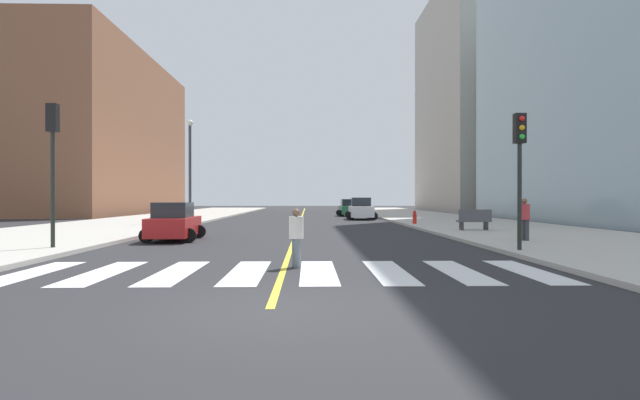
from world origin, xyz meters
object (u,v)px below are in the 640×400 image
object	(u,v)px
traffic_light_far_corner	(53,147)
fire_hydrant	(415,217)
street_lamp	(190,162)
car_white_nearest	(361,209)
park_bench	(474,220)
car_red_second	(174,223)
traffic_light_near_corner	(520,154)
pedestrian_crossing	(296,235)
pedestrian_waiting_east	(524,217)
car_green_third	(349,208)

from	to	relation	value
traffic_light_far_corner	fire_hydrant	bearing A→B (deg)	42.69
street_lamp	fire_hydrant	bearing A→B (deg)	-8.48
car_white_nearest	traffic_light_far_corner	distance (m)	28.68
car_white_nearest	fire_hydrant	world-z (taller)	car_white_nearest
car_white_nearest	park_bench	xyz separation A→B (m)	(4.35, -16.47, -0.22)
car_red_second	park_bench	size ratio (longest dim) A/B	2.15
car_white_nearest	street_lamp	world-z (taller)	street_lamp
car_red_second	traffic_light_far_corner	bearing A→B (deg)	-128.10
car_white_nearest	traffic_light_near_corner	size ratio (longest dim) A/B	0.97
traffic_light_far_corner	pedestrian_crossing	world-z (taller)	traffic_light_far_corner
traffic_light_far_corner	park_bench	world-z (taller)	traffic_light_far_corner
traffic_light_far_corner	park_bench	xyz separation A→B (m)	(18.05, 8.57, -3.01)
park_bench	street_lamp	world-z (taller)	street_lamp
traffic_light_near_corner	traffic_light_far_corner	distance (m)	16.15
park_bench	fire_hydrant	xyz separation A→B (m)	(-1.80, 6.41, -0.11)
pedestrian_crossing	street_lamp	size ratio (longest dim) A/B	0.22
car_red_second	pedestrian_waiting_east	xyz separation A→B (m)	(14.84, -2.05, 0.31)
park_bench	car_white_nearest	bearing A→B (deg)	14.27
car_green_third	traffic_light_near_corner	distance (m)	34.31
traffic_light_near_corner	car_red_second	bearing A→B (deg)	-22.94
car_green_third	street_lamp	bearing A→B (deg)	49.20
traffic_light_near_corner	park_bench	size ratio (longest dim) A/B	2.53
car_green_third	traffic_light_near_corner	bearing A→B (deg)	93.44
pedestrian_crossing	street_lamp	distance (m)	23.21
traffic_light_near_corner	pedestrian_waiting_east	world-z (taller)	traffic_light_near_corner
traffic_light_far_corner	pedestrian_crossing	distance (m)	10.00
car_white_nearest	traffic_light_far_corner	world-z (taller)	traffic_light_far_corner
car_green_third	pedestrian_crossing	size ratio (longest dim) A/B	2.54
traffic_light_near_corner	fire_hydrant	distance (m)	16.47
car_red_second	park_bench	distance (m)	15.62
car_red_second	park_bench	xyz separation A→B (m)	(15.02, 4.29, -0.11)
park_bench	fire_hydrant	distance (m)	6.66
park_bench	pedestrian_waiting_east	bearing A→B (deg)	177.85
pedestrian_waiting_east	fire_hydrant	world-z (taller)	pedestrian_waiting_east
car_green_third	park_bench	distance (m)	24.75
street_lamp	car_white_nearest	bearing A→B (deg)	30.25
park_bench	fire_hydrant	size ratio (longest dim) A/B	2.03
car_white_nearest	car_green_third	size ratio (longest dim) A/B	1.09
car_green_third	traffic_light_near_corner	world-z (taller)	traffic_light_near_corner
park_bench	pedestrian_waiting_east	size ratio (longest dim) A/B	1.05
car_red_second	pedestrian_crossing	bearing A→B (deg)	-58.75
car_green_third	street_lamp	distance (m)	20.46
car_green_third	pedestrian_waiting_east	bearing A→B (deg)	97.24
car_red_second	pedestrian_crossing	world-z (taller)	car_red_second
traffic_light_far_corner	street_lamp	world-z (taller)	street_lamp
pedestrian_crossing	pedestrian_waiting_east	distance (m)	11.15
traffic_light_far_corner	car_green_third	bearing A→B (deg)	67.97
car_red_second	fire_hydrant	world-z (taller)	car_red_second
pedestrian_crossing	pedestrian_waiting_east	size ratio (longest dim) A/B	0.92
park_bench	pedestrian_waiting_east	world-z (taller)	pedestrian_waiting_east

